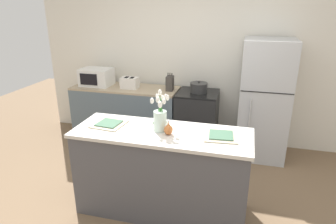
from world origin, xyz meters
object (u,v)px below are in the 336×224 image
plate_setting_right (221,136)px  cooking_pot (199,88)px  refrigerator (264,100)px  pear_figurine (168,129)px  stove_range (197,121)px  toaster (130,83)px  plate_setting_left (109,124)px  knife_block (170,83)px  flower_vase (160,117)px  microwave (97,77)px

plate_setting_right → cooking_pot: bearing=106.8°
refrigerator → pear_figurine: bearing=-120.3°
stove_range → toaster: (-1.07, -0.04, 0.54)m
plate_setting_left → refrigerator: bearing=43.8°
refrigerator → knife_block: bearing=180.0°
flower_vase → knife_block: 1.62m
refrigerator → toaster: (-2.02, -0.04, 0.13)m
flower_vase → microwave: bearing=134.0°
pear_figurine → toaster: pear_figurine is taller
refrigerator → plate_setting_right: 1.64m
microwave → stove_range: bearing=0.0°
stove_range → flower_vase: (-0.12, -1.58, 0.63)m
flower_vase → knife_block: size_ratio=1.55×
plate_setting_left → knife_block: bearing=80.7°
refrigerator → cooking_pot: refrigerator is taller
pear_figurine → cooking_pot: 1.67m
flower_vase → plate_setting_right: 0.62m
plate_setting_right → microwave: (-2.13, 1.57, 0.09)m
toaster → microwave: bearing=176.3°
refrigerator → plate_setting_right: refrigerator is taller
refrigerator → flower_vase: bearing=-124.0°
plate_setting_left → knife_block: knife_block is taller
stove_range → toaster: 1.19m
flower_vase → plate_setting_left: bearing=179.0°
flower_vase → pear_figurine: flower_vase is taller
pear_figurine → stove_range: bearing=89.5°
stove_range → refrigerator: size_ratio=0.53×
plate_setting_right → knife_block: bearing=120.3°
plate_setting_left → cooking_pot: bearing=66.3°
knife_block → flower_vase: bearing=-78.8°
cooking_pot → pear_figurine: bearing=-90.8°
flower_vase → cooking_pot: size_ratio=1.59×
flower_vase → plate_setting_right: bearing=1.0°
toaster → stove_range: bearing=2.0°
refrigerator → plate_setting_left: (-1.64, -1.57, 0.09)m
pear_figurine → knife_block: (-0.41, 1.65, 0.02)m
refrigerator → stove_range: bearing=-180.0°
cooking_pot → knife_block: size_ratio=0.97×
stove_range → cooking_pot: 0.52m
stove_range → plate_setting_right: size_ratio=2.64×
plate_setting_right → knife_block: (-0.92, 1.57, 0.07)m
plate_setting_left → plate_setting_right: bearing=0.0°
microwave → plate_setting_right: bearing=-36.4°
flower_vase → cooking_pot: flower_vase is taller
flower_vase → knife_block: bearing=101.2°
refrigerator → flower_vase: 1.92m
refrigerator → cooking_pot: size_ratio=6.51×
plate_setting_left → cooking_pot: 1.73m
pear_figurine → toaster: bearing=123.1°
stove_range → flower_vase: flower_vase is taller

